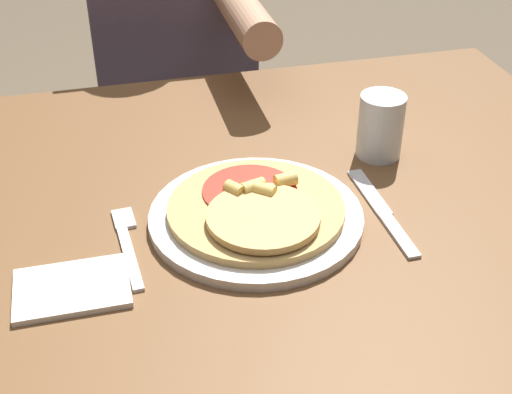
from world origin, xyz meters
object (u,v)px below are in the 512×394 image
(fork, at_px, (127,241))
(drinking_glass, at_px, (381,126))
(pizza, at_px, (257,209))
(plate, at_px, (256,217))
(dining_table, at_px, (275,268))
(person_diner, at_px, (174,58))
(knife, at_px, (383,211))

(fork, xyz_separation_m, drinking_glass, (0.41, 0.13, 0.05))
(pizza, distance_m, fork, 0.18)
(plate, bearing_deg, dining_table, 35.82)
(drinking_glass, bearing_deg, plate, -150.87)
(pizza, xyz_separation_m, drinking_glass, (0.23, 0.13, 0.03))
(pizza, relative_size, person_diner, 0.20)
(fork, bearing_deg, knife, -2.86)
(plate, height_order, knife, plate)
(dining_table, xyz_separation_m, plate, (-0.04, -0.03, 0.12))
(plate, bearing_deg, fork, -177.97)
(pizza, relative_size, knife, 1.09)
(pizza, distance_m, drinking_glass, 0.27)
(plate, distance_m, drinking_glass, 0.27)
(pizza, relative_size, fork, 1.37)
(plate, bearing_deg, knife, -7.71)
(plate, relative_size, fork, 1.66)
(dining_table, distance_m, fork, 0.24)
(knife, bearing_deg, fork, 177.14)
(person_diner, bearing_deg, pizza, -89.45)
(pizza, bearing_deg, knife, -5.98)
(dining_table, height_order, knife, knife)
(knife, bearing_deg, pizza, 174.02)
(plate, distance_m, pizza, 0.02)
(plate, xyz_separation_m, person_diner, (-0.01, 0.73, -0.07))
(fork, xyz_separation_m, knife, (0.35, -0.02, 0.00))
(drinking_glass, bearing_deg, pizza, -149.78)
(pizza, xyz_separation_m, fork, (-0.18, -0.00, -0.02))
(plate, height_order, drinking_glass, drinking_glass)
(pizza, xyz_separation_m, knife, (0.18, -0.02, -0.02))
(plate, bearing_deg, pizza, -84.07)
(dining_table, bearing_deg, drinking_glass, 27.77)
(pizza, xyz_separation_m, person_diner, (-0.01, 0.73, -0.09))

